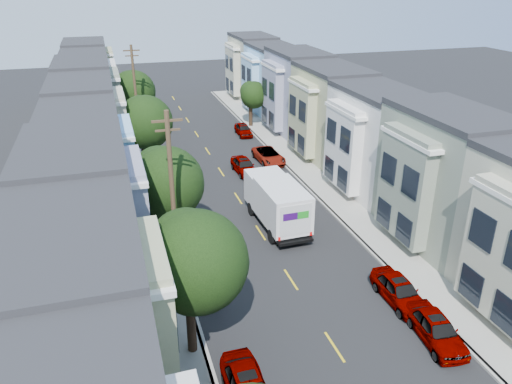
{
  "coord_description": "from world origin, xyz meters",
  "views": [
    {
      "loc": [
        -9.11,
        -23.05,
        16.58
      ],
      "look_at": [
        0.29,
        8.05,
        2.2
      ],
      "focal_mm": 35.0,
      "sensor_mm": 36.0,
      "label": 1
    }
  ],
  "objects": [
    {
      "name": "tree_e",
      "position": [
        -6.3,
        32.68,
        4.56
      ],
      "size": [
        4.7,
        4.7,
        6.92
      ],
      "color": "black",
      "rests_on": "ground"
    },
    {
      "name": "curb_right",
      "position": [
        6.05,
        15.0,
        0.07
      ],
      "size": [
        0.3,
        70.0,
        0.15
      ],
      "primitive_type": "cube",
      "color": "gray",
      "rests_on": "ground"
    },
    {
      "name": "tree_far_r",
      "position": [
        6.89,
        31.06,
        3.67
      ],
      "size": [
        3.1,
        3.1,
        5.26
      ],
      "color": "black",
      "rests_on": "ground"
    },
    {
      "name": "sidewalk_right",
      "position": [
        7.35,
        15.0,
        0.07
      ],
      "size": [
        2.6,
        70.0,
        0.15
      ],
      "primitive_type": "cube",
      "color": "gray",
      "rests_on": "ground"
    },
    {
      "name": "parked_right_c",
      "position": [
        4.9,
        19.16,
        0.64
      ],
      "size": [
        2.34,
        4.72,
        1.29
      ],
      "primitive_type": "imported",
      "rotation": [
        0.0,
        0.0,
        0.04
      ],
      "color": "black",
      "rests_on": "ground"
    },
    {
      "name": "utility_pole_far",
      "position": [
        -6.3,
        28.0,
        5.15
      ],
      "size": [
        1.6,
        0.26,
        10.0
      ],
      "color": "#42301E",
      "rests_on": "ground"
    },
    {
      "name": "tree_d",
      "position": [
        -6.3,
        18.61,
        4.96
      ],
      "size": [
        4.55,
        4.55,
        7.26
      ],
      "color": "black",
      "rests_on": "ground"
    },
    {
      "name": "lead_sedan",
      "position": [
        1.93,
        17.2,
        0.69
      ],
      "size": [
        1.82,
        4.32,
        1.38
      ],
      "primitive_type": "imported",
      "rotation": [
        0.0,
        0.0,
        0.05
      ],
      "color": "black",
      "rests_on": "ground"
    },
    {
      "name": "townhouse_row_left",
      "position": [
        -11.15,
        15.0,
        0.0
      ],
      "size": [
        5.0,
        70.0,
        8.5
      ],
      "primitive_type": "cube",
      "color": "silver",
      "rests_on": "ground"
    },
    {
      "name": "tree_c",
      "position": [
        -6.3,
        5.7,
        4.58
      ],
      "size": [
        4.7,
        4.7,
        6.95
      ],
      "color": "black",
      "rests_on": "ground"
    },
    {
      "name": "parked_left_d",
      "position": [
        -4.9,
        12.3,
        0.63
      ],
      "size": [
        1.76,
        3.97,
        1.26
      ],
      "primitive_type": "imported",
      "rotation": [
        0.0,
        0.0,
        -0.07
      ],
      "color": "#5A2212",
      "rests_on": "ground"
    },
    {
      "name": "centerline",
      "position": [
        0.0,
        15.0,
        0.0
      ],
      "size": [
        0.12,
        70.0,
        0.01
      ],
      "primitive_type": "cube",
      "color": "gold",
      "rests_on": "ground"
    },
    {
      "name": "curb_left",
      "position": [
        -6.05,
        15.0,
        0.07
      ],
      "size": [
        0.3,
        70.0,
        0.15
      ],
      "primitive_type": "cube",
      "color": "gray",
      "rests_on": "ground"
    },
    {
      "name": "parked_left_c",
      "position": [
        -4.9,
        0.83,
        0.69
      ],
      "size": [
        2.37,
        4.76,
        1.38
      ],
      "primitive_type": "imported",
      "rotation": [
        0.0,
        0.0,
        -0.1
      ],
      "color": "#9798A1",
      "rests_on": "ground"
    },
    {
      "name": "utility_pole_near",
      "position": [
        -6.3,
        2.0,
        5.15
      ],
      "size": [
        1.6,
        0.26,
        10.0
      ],
      "color": "#42301E",
      "rests_on": "ground"
    },
    {
      "name": "townhouse_row_right",
      "position": [
        11.15,
        15.0,
        0.0
      ],
      "size": [
        5.0,
        70.0,
        8.5
      ],
      "primitive_type": "cube",
      "color": "silver",
      "rests_on": "ground"
    },
    {
      "name": "parked_right_d",
      "position": [
        4.9,
        28.14,
        0.63
      ],
      "size": [
        1.58,
        3.91,
        1.25
      ],
      "primitive_type": "imported",
      "rotation": [
        0.0,
        0.0,
        -0.03
      ],
      "color": "#0F093B",
      "rests_on": "ground"
    },
    {
      "name": "parked_right_a",
      "position": [
        4.9,
        -7.0,
        0.69
      ],
      "size": [
        2.05,
        4.42,
        1.39
      ],
      "primitive_type": "imported",
      "rotation": [
        0.0,
        0.0,
        -0.1
      ],
      "color": "#343536",
      "rests_on": "ground"
    },
    {
      "name": "tree_b",
      "position": [
        -6.3,
        -4.34,
        4.91
      ],
      "size": [
        4.7,
        4.7,
        7.28
      ],
      "color": "black",
      "rests_on": "ground"
    },
    {
      "name": "fedex_truck",
      "position": [
        1.44,
        6.78,
        1.87
      ],
      "size": [
        2.69,
        6.98,
        3.35
      ],
      "rotation": [
        0.0,
        0.0,
        0.03
      ],
      "color": "silver",
      "rests_on": "ground"
    },
    {
      "name": "sidewalk_left",
      "position": [
        -7.35,
        15.0,
        0.07
      ],
      "size": [
        2.6,
        70.0,
        0.15
      ],
      "primitive_type": "cube",
      "color": "gray",
      "rests_on": "ground"
    },
    {
      "name": "road_slab",
      "position": [
        0.0,
        15.0,
        0.01
      ],
      "size": [
        12.0,
        70.0,
        0.02
      ],
      "primitive_type": "cube",
      "color": "black",
      "rests_on": "ground"
    },
    {
      "name": "ground",
      "position": [
        0.0,
        0.0,
        0.0
      ],
      "size": [
        160.0,
        160.0,
        0.0
      ],
      "primitive_type": "plane",
      "color": "black",
      "rests_on": "ground"
    },
    {
      "name": "parked_right_b",
      "position": [
        4.9,
        -3.67,
        0.71
      ],
      "size": [
        1.67,
        4.36,
        1.41
      ],
      "primitive_type": "imported",
      "rotation": [
        0.0,
        0.0,
        -0.0
      ],
      "color": "silver",
      "rests_on": "ground"
    }
  ]
}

